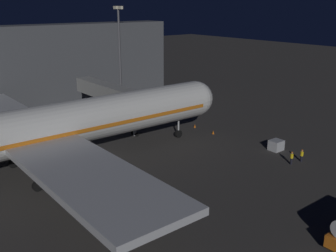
# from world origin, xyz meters

# --- Properties ---
(ground_plane) EXTENTS (320.00, 320.00, 0.00)m
(ground_plane) POSITION_xyz_m (0.00, 0.00, 0.00)
(ground_plane) COLOR #383533
(airliner_at_gate) EXTENTS (50.86, 58.08, 18.73)m
(airliner_at_gate) POSITION_xyz_m (-0.00, 8.78, 5.63)
(airliner_at_gate) COLOR silver
(airliner_at_gate) RESTS_ON ground_plane
(jet_bridge) EXTENTS (19.77, 3.40, 7.27)m
(jet_bridge) POSITION_xyz_m (10.76, -8.88, 5.74)
(jet_bridge) COLOR #9E9E99
(jet_bridge) RESTS_ON ground_plane
(apron_floodlight_mast) EXTENTS (2.90, 0.50, 19.64)m
(apron_floodlight_mast) POSITION_xyz_m (25.50, -19.24, 11.29)
(apron_floodlight_mast) COLOR #59595E
(apron_floodlight_mast) RESTS_ON ground_plane
(baggage_container_near_belt) EXTENTS (1.61, 1.85, 1.48)m
(baggage_container_near_belt) POSITION_xyz_m (-13.01, -21.04, 0.74)
(baggage_container_near_belt) COLOR #B7BABF
(baggage_container_near_belt) RESTS_ON ground_plane
(ground_crew_near_nose_gear) EXTENTS (0.40, 0.40, 1.76)m
(ground_crew_near_nose_gear) POSITION_xyz_m (-17.49, -18.26, 0.97)
(ground_crew_near_nose_gear) COLOR black
(ground_crew_near_nose_gear) RESTS_ON ground_plane
(ground_crew_by_belt_loader) EXTENTS (0.40, 0.40, 1.69)m
(ground_crew_by_belt_loader) POSITION_xyz_m (-17.76, -20.16, 0.93)
(ground_crew_by_belt_loader) COLOR black
(ground_crew_by_belt_loader) RESTS_ON ground_plane
(traffic_cone_nose_port) EXTENTS (0.36, 0.36, 0.55)m
(traffic_cone_nose_port) POSITION_xyz_m (-2.20, -19.20, 0.28)
(traffic_cone_nose_port) COLOR orange
(traffic_cone_nose_port) RESTS_ON ground_plane
(traffic_cone_nose_starboard) EXTENTS (0.36, 0.36, 0.55)m
(traffic_cone_nose_starboard) POSITION_xyz_m (2.20, -19.20, 0.28)
(traffic_cone_nose_starboard) COLOR orange
(traffic_cone_nose_starboard) RESTS_ON ground_plane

